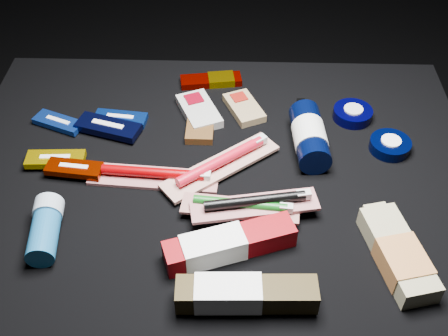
{
  "coord_description": "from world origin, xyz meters",
  "views": [
    {
      "loc": [
        0.04,
        -0.73,
        1.13
      ],
      "look_at": [
        0.01,
        0.01,
        0.42
      ],
      "focal_mm": 45.0,
      "sensor_mm": 36.0,
      "label": 1
    }
  ],
  "objects_px": {
    "deodorant_stick": "(45,228)",
    "toothpaste_carton_red": "(224,245)",
    "lotion_bottle": "(309,136)",
    "bodywash_bottle": "(398,255)"
  },
  "relations": [
    {
      "from": "bodywash_bottle",
      "to": "deodorant_stick",
      "type": "xyz_separation_m",
      "value": [
        -0.57,
        0.03,
        0.01
      ]
    },
    {
      "from": "deodorant_stick",
      "to": "toothpaste_carton_red",
      "type": "relative_size",
      "value": 0.57
    },
    {
      "from": "bodywash_bottle",
      "to": "deodorant_stick",
      "type": "bearing_deg",
      "value": 162.66
    },
    {
      "from": "deodorant_stick",
      "to": "toothpaste_carton_red",
      "type": "xyz_separation_m",
      "value": [
        0.29,
        -0.02,
        -0.0
      ]
    },
    {
      "from": "bodywash_bottle",
      "to": "toothpaste_carton_red",
      "type": "distance_m",
      "value": 0.28
    },
    {
      "from": "lotion_bottle",
      "to": "toothpaste_carton_red",
      "type": "distance_m",
      "value": 0.3
    },
    {
      "from": "lotion_bottle",
      "to": "toothpaste_carton_red",
      "type": "relative_size",
      "value": 0.91
    },
    {
      "from": "bodywash_bottle",
      "to": "toothpaste_carton_red",
      "type": "height_order",
      "value": "toothpaste_carton_red"
    },
    {
      "from": "bodywash_bottle",
      "to": "deodorant_stick",
      "type": "relative_size",
      "value": 1.55
    },
    {
      "from": "lotion_bottle",
      "to": "toothpaste_carton_red",
      "type": "bearing_deg",
      "value": -125.05
    }
  ]
}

